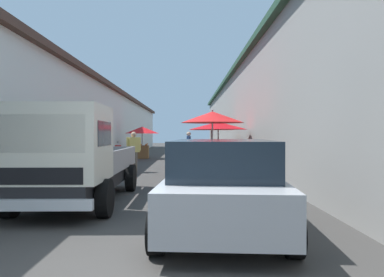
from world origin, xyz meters
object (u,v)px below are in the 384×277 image
object	(u,v)px
fruit_stall_near_right	(218,131)
fruit_stall_far_left	(212,134)
fruit_stall_near_left	(212,126)
vendor_by_crates	(134,149)
hatchback_car	(222,184)
vendor_in_shade	(189,145)
parked_scooter	(117,155)
fruit_stall_mid_lane	(142,134)
delivery_truck	(69,159)

from	to	relation	value
fruit_stall_near_right	fruit_stall_far_left	bearing A→B (deg)	0.33
fruit_stall_near_left	vendor_by_crates	world-z (taller)	fruit_stall_near_left
hatchback_car	vendor_by_crates	bearing A→B (deg)	17.59
fruit_stall_near_left	vendor_by_crates	distance (m)	3.74
vendor_in_shade	fruit_stall_near_left	bearing A→B (deg)	-172.47
hatchback_car	parked_scooter	distance (m)	13.63
fruit_stall_near_left	vendor_in_shade	bearing A→B (deg)	7.53
fruit_stall_near_right	vendor_in_shade	bearing A→B (deg)	22.29
fruit_stall_near_left	vendor_in_shade	xyz separation A→B (m)	(6.16, 0.81, -0.86)
vendor_by_crates	vendor_in_shade	distance (m)	4.76
fruit_stall_near_right	fruit_stall_mid_lane	bearing A→B (deg)	31.09
fruit_stall_near_right	hatchback_car	size ratio (longest dim) A/B	0.63
fruit_stall_mid_lane	delivery_truck	xyz separation A→B (m)	(-15.25, -0.46, -0.54)
delivery_truck	parked_scooter	distance (m)	11.51
fruit_stall_far_left	fruit_stall_near_right	world-z (taller)	fruit_stall_near_right
fruit_stall_near_right	vendor_by_crates	distance (m)	3.76
fruit_stall_near_right	vendor_in_shade	size ratio (longest dim) A/B	1.53
fruit_stall_near_left	hatchback_car	distance (m)	6.85
delivery_truck	vendor_by_crates	bearing A→B (deg)	-1.68
delivery_truck	fruit_stall_far_left	bearing A→B (deg)	-17.40
fruit_stall_near_left	vendor_by_crates	size ratio (longest dim) A/B	1.48
fruit_stall_near_left	fruit_stall_near_right	distance (m)	3.08
vendor_in_shade	parked_scooter	size ratio (longest dim) A/B	0.99
fruit_stall_far_left	fruit_stall_near_right	xyz separation A→B (m)	(-3.56, -0.02, 0.15)
fruit_stall_far_left	vendor_in_shade	distance (m)	1.46
delivery_truck	parked_scooter	bearing A→B (deg)	6.59
vendor_by_crates	vendor_in_shade	size ratio (longest dim) A/B	0.98
fruit_stall_near_right	delivery_truck	world-z (taller)	fruit_stall_near_right
fruit_stall_mid_lane	delivery_truck	size ratio (longest dim) A/B	0.44
delivery_truck	parked_scooter	xyz separation A→B (m)	(11.42, 1.32, -0.59)
vendor_by_crates	parked_scooter	xyz separation A→B (m)	(4.21, 1.53, -0.50)
hatchback_car	vendor_in_shade	bearing A→B (deg)	2.30
parked_scooter	fruit_stall_far_left	bearing A→B (deg)	-85.10
fruit_stall_far_left	fruit_stall_near_left	xyz separation A→B (m)	(-6.61, 0.44, 0.28)
vendor_by_crates	parked_scooter	distance (m)	4.51
fruit_stall_mid_lane	hatchback_car	size ratio (longest dim) A/B	0.53
fruit_stall_near_left	parked_scooter	xyz separation A→B (m)	(6.18, 4.59, -1.38)
fruit_stall_mid_lane	hatchback_car	bearing A→B (deg)	-168.40
hatchback_car	vendor_by_crates	xyz separation A→B (m)	(8.72, 2.76, 0.21)
hatchback_car	vendor_in_shade	distance (m)	12.93
vendor_by_crates	hatchback_car	bearing A→B (deg)	-162.41
vendor_by_crates	parked_scooter	world-z (taller)	vendor_by_crates
fruit_stall_near_right	vendor_by_crates	world-z (taller)	fruit_stall_near_right
hatchback_car	vendor_by_crates	distance (m)	9.15
fruit_stall_far_left	vendor_in_shade	bearing A→B (deg)	109.46
fruit_stall_far_left	parked_scooter	size ratio (longest dim) A/B	1.43
fruit_stall_mid_lane	fruit_stall_near_right	size ratio (longest dim) A/B	0.84
hatchback_car	delivery_truck	bearing A→B (deg)	63.11
fruit_stall_mid_lane	fruit_stall_near_left	bearing A→B (deg)	-159.53
fruit_stall_near_right	vendor_by_crates	bearing A→B (deg)	107.04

